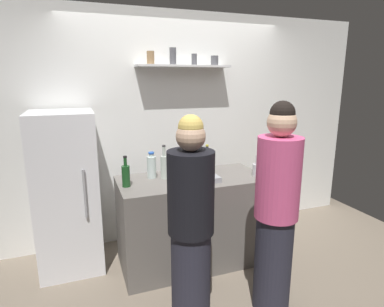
{
  "coord_description": "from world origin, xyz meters",
  "views": [
    {
      "loc": [
        -1.12,
        -2.33,
        1.87
      ],
      "look_at": [
        -0.08,
        0.51,
        1.16
      ],
      "focal_mm": 29.89,
      "sensor_mm": 36.0,
      "label": 1
    }
  ],
  "objects_px": {
    "person_pink_top": "(276,212)",
    "person_blonde": "(191,227)",
    "wine_bottle_green_glass": "(126,175)",
    "wine_bottle_amber_glass": "(192,159)",
    "refrigerator": "(67,192)",
    "water_bottle_plastic": "(152,166)",
    "utensil_holder": "(257,170)",
    "wine_bottle_pale_glass": "(164,166)",
    "wine_bottle_dark_glass": "(207,162)",
    "baking_pan": "(200,179)"
  },
  "relations": [
    {
      "from": "person_pink_top",
      "to": "person_blonde",
      "type": "height_order",
      "value": "person_pink_top"
    },
    {
      "from": "utensil_holder",
      "to": "wine_bottle_pale_glass",
      "type": "height_order",
      "value": "wine_bottle_pale_glass"
    },
    {
      "from": "person_blonde",
      "to": "person_pink_top",
      "type": "bearing_deg",
      "value": -159.58
    },
    {
      "from": "refrigerator",
      "to": "wine_bottle_green_glass",
      "type": "bearing_deg",
      "value": -35.9
    },
    {
      "from": "baking_pan",
      "to": "wine_bottle_dark_glass",
      "type": "height_order",
      "value": "wine_bottle_dark_glass"
    },
    {
      "from": "refrigerator",
      "to": "water_bottle_plastic",
      "type": "relative_size",
      "value": 5.99
    },
    {
      "from": "utensil_holder",
      "to": "wine_bottle_dark_glass",
      "type": "distance_m",
      "value": 0.52
    },
    {
      "from": "water_bottle_plastic",
      "to": "person_blonde",
      "type": "xyz_separation_m",
      "value": [
        0.07,
        -0.96,
        -0.22
      ]
    },
    {
      "from": "wine_bottle_dark_glass",
      "to": "refrigerator",
      "type": "bearing_deg",
      "value": 171.71
    },
    {
      "from": "baking_pan",
      "to": "wine_bottle_dark_glass",
      "type": "relative_size",
      "value": 1.15
    },
    {
      "from": "refrigerator",
      "to": "utensil_holder",
      "type": "relative_size",
      "value": 7.02
    },
    {
      "from": "wine_bottle_amber_glass",
      "to": "baking_pan",
      "type": "bearing_deg",
      "value": -98.29
    },
    {
      "from": "baking_pan",
      "to": "wine_bottle_pale_glass",
      "type": "height_order",
      "value": "wine_bottle_pale_glass"
    },
    {
      "from": "baking_pan",
      "to": "wine_bottle_amber_glass",
      "type": "distance_m",
      "value": 0.38
    },
    {
      "from": "wine_bottle_pale_glass",
      "to": "person_pink_top",
      "type": "xyz_separation_m",
      "value": [
        0.64,
        -0.96,
        -0.18
      ]
    },
    {
      "from": "water_bottle_plastic",
      "to": "utensil_holder",
      "type": "bearing_deg",
      "value": -16.01
    },
    {
      "from": "baking_pan",
      "to": "wine_bottle_green_glass",
      "type": "xyz_separation_m",
      "value": [
        -0.69,
        0.08,
        0.08
      ]
    },
    {
      "from": "refrigerator",
      "to": "wine_bottle_amber_glass",
      "type": "bearing_deg",
      "value": -4.35
    },
    {
      "from": "wine_bottle_pale_glass",
      "to": "water_bottle_plastic",
      "type": "height_order",
      "value": "wine_bottle_pale_glass"
    },
    {
      "from": "refrigerator",
      "to": "person_pink_top",
      "type": "xyz_separation_m",
      "value": [
        1.55,
        -1.22,
        0.07
      ]
    },
    {
      "from": "utensil_holder",
      "to": "refrigerator",
      "type": "bearing_deg",
      "value": 164.86
    },
    {
      "from": "wine_bottle_green_glass",
      "to": "wine_bottle_amber_glass",
      "type": "xyz_separation_m",
      "value": [
        0.75,
        0.28,
        0.01
      ]
    },
    {
      "from": "wine_bottle_pale_glass",
      "to": "wine_bottle_green_glass",
      "type": "bearing_deg",
      "value": -163.68
    },
    {
      "from": "utensil_holder",
      "to": "person_blonde",
      "type": "height_order",
      "value": "person_blonde"
    },
    {
      "from": "wine_bottle_green_glass",
      "to": "wine_bottle_pale_glass",
      "type": "relative_size",
      "value": 0.86
    },
    {
      "from": "wine_bottle_amber_glass",
      "to": "person_blonde",
      "type": "distance_m",
      "value": 1.16
    },
    {
      "from": "wine_bottle_amber_glass",
      "to": "water_bottle_plastic",
      "type": "relative_size",
      "value": 1.24
    },
    {
      "from": "wine_bottle_dark_glass",
      "to": "wine_bottle_pale_glass",
      "type": "distance_m",
      "value": 0.48
    },
    {
      "from": "wine_bottle_pale_glass",
      "to": "person_blonde",
      "type": "relative_size",
      "value": 0.21
    },
    {
      "from": "water_bottle_plastic",
      "to": "person_blonde",
      "type": "height_order",
      "value": "person_blonde"
    },
    {
      "from": "wine_bottle_pale_glass",
      "to": "person_blonde",
      "type": "bearing_deg",
      "value": -92.97
    },
    {
      "from": "person_blonde",
      "to": "wine_bottle_green_glass",
      "type": "bearing_deg",
      "value": -40.29
    },
    {
      "from": "baking_pan",
      "to": "person_pink_top",
      "type": "height_order",
      "value": "person_pink_top"
    },
    {
      "from": "wine_bottle_green_glass",
      "to": "wine_bottle_dark_glass",
      "type": "distance_m",
      "value": 0.89
    },
    {
      "from": "utensil_holder",
      "to": "person_pink_top",
      "type": "height_order",
      "value": "person_pink_top"
    },
    {
      "from": "person_pink_top",
      "to": "wine_bottle_green_glass",
      "type": "bearing_deg",
      "value": -103.67
    },
    {
      "from": "baking_pan",
      "to": "wine_bottle_dark_glass",
      "type": "bearing_deg",
      "value": 55.75
    },
    {
      "from": "utensil_holder",
      "to": "person_pink_top",
      "type": "distance_m",
      "value": 0.79
    },
    {
      "from": "refrigerator",
      "to": "wine_bottle_amber_glass",
      "type": "height_order",
      "value": "refrigerator"
    },
    {
      "from": "wine_bottle_amber_glass",
      "to": "wine_bottle_dark_glass",
      "type": "distance_m",
      "value": 0.16
    },
    {
      "from": "baking_pan",
      "to": "wine_bottle_pale_glass",
      "type": "xyz_separation_m",
      "value": [
        -0.3,
        0.2,
        0.1
      ]
    },
    {
      "from": "wine_bottle_pale_glass",
      "to": "water_bottle_plastic",
      "type": "bearing_deg",
      "value": 150.24
    },
    {
      "from": "utensil_holder",
      "to": "wine_bottle_amber_glass",
      "type": "xyz_separation_m",
      "value": [
        -0.55,
        0.4,
        0.06
      ]
    },
    {
      "from": "refrigerator",
      "to": "utensil_holder",
      "type": "bearing_deg",
      "value": -15.14
    },
    {
      "from": "refrigerator",
      "to": "wine_bottle_pale_glass",
      "type": "height_order",
      "value": "refrigerator"
    },
    {
      "from": "water_bottle_plastic",
      "to": "wine_bottle_amber_glass",
      "type": "bearing_deg",
      "value": 12.53
    },
    {
      "from": "baking_pan",
      "to": "water_bottle_plastic",
      "type": "distance_m",
      "value": 0.5
    },
    {
      "from": "person_pink_top",
      "to": "person_blonde",
      "type": "bearing_deg",
      "value": -69.83
    },
    {
      "from": "baking_pan",
      "to": "person_blonde",
      "type": "relative_size",
      "value": 0.21
    },
    {
      "from": "utensil_holder",
      "to": "wine_bottle_green_glass",
      "type": "xyz_separation_m",
      "value": [
        -1.3,
        0.12,
        0.05
      ]
    }
  ]
}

